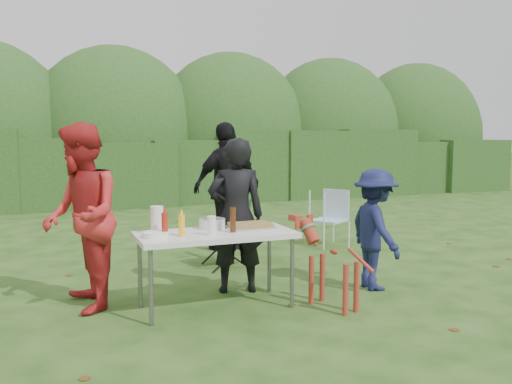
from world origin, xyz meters
name	(u,v)px	position (x,y,z in m)	size (l,w,h in m)	color
ground	(243,300)	(0.00, 0.00, 0.00)	(80.00, 80.00, 0.00)	#1E4211
hedge_row	(126,170)	(0.00, 8.00, 0.85)	(22.00, 1.40, 1.70)	#23471C
shrub_backdrop	(116,138)	(0.00, 9.60, 1.60)	(20.00, 2.60, 3.20)	#3D6628
folding_table	(216,238)	(-0.33, -0.12, 0.69)	(1.50, 0.70, 0.74)	silver
person_cook	(236,216)	(0.04, 0.32, 0.82)	(0.60, 0.39, 1.64)	black
person_red_jacket	(81,217)	(-1.52, 0.30, 0.89)	(0.87, 0.68, 1.79)	red
person_black_puffy	(227,186)	(0.64, 2.39, 0.93)	(1.09, 0.45, 1.86)	black
child	(375,229)	(1.47, -0.13, 0.65)	(0.85, 0.49, 1.31)	#151A44
dog	(334,265)	(0.72, -0.55, 0.42)	(0.88, 0.35, 0.84)	#9C3222
camping_chair	(224,232)	(0.28, 1.44, 0.44)	(0.54, 0.54, 0.87)	#193D1D
lawn_chair	(329,218)	(2.15, 2.08, 0.42)	(0.50, 0.50, 0.85)	#3C9ED7
food_tray	(250,227)	(0.06, -0.04, 0.75)	(0.45, 0.30, 0.02)	#B7B7BA
focaccia_bread	(250,225)	(0.06, -0.04, 0.78)	(0.40, 0.26, 0.04)	olive
mustard_bottle	(182,225)	(-0.68, -0.20, 0.84)	(0.06, 0.06, 0.20)	yellow
ketchup_bottle	(165,225)	(-0.83, -0.17, 0.85)	(0.06, 0.06, 0.22)	#A22517
beer_bottle	(233,220)	(-0.17, -0.18, 0.86)	(0.06, 0.06, 0.24)	#47230F
paper_towel_roll	(157,220)	(-0.86, 0.02, 0.87)	(0.12, 0.12, 0.26)	white
cup_stack	(212,226)	(-0.41, -0.26, 0.83)	(0.08, 0.08, 0.18)	white
pasta_bowl	(212,224)	(-0.30, 0.09, 0.79)	(0.26, 0.26, 0.10)	silver
plate_stack	(156,235)	(-0.91, -0.17, 0.77)	(0.24, 0.24, 0.05)	white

